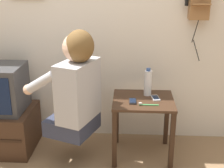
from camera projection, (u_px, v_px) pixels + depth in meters
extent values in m
cube|color=beige|center=(101.00, 9.00, 2.87)|extent=(6.80, 0.05, 2.55)
cube|color=#382316|center=(143.00, 100.00, 2.72)|extent=(0.53, 0.47, 0.02)
cube|color=black|center=(115.00, 140.00, 2.63)|extent=(0.04, 0.04, 0.53)
cube|color=black|center=(172.00, 141.00, 2.60)|extent=(0.04, 0.04, 0.53)
cube|color=black|center=(117.00, 118.00, 3.02)|extent=(0.04, 0.04, 0.53)
cube|color=black|center=(167.00, 119.00, 3.00)|extent=(0.04, 0.04, 0.53)
cube|color=#2D3347|center=(72.00, 124.00, 2.69)|extent=(0.47, 0.49, 0.14)
cube|color=#ADADB2|center=(78.00, 91.00, 2.55)|extent=(0.35, 0.46, 0.50)
sphere|color=#DBAD8E|center=(77.00, 48.00, 2.43)|extent=(0.23, 0.23, 0.23)
ellipsoid|color=brown|center=(80.00, 46.00, 2.42)|extent=(0.30, 0.30, 0.26)
cylinder|color=#ADADB2|center=(41.00, 82.00, 2.47)|extent=(0.31, 0.18, 0.23)
cylinder|color=#ADADB2|center=(64.00, 71.00, 2.76)|extent=(0.31, 0.18, 0.23)
sphere|color=#DBAD8E|center=(28.00, 90.00, 2.55)|extent=(0.09, 0.09, 0.09)
sphere|color=#DBAD8E|center=(52.00, 77.00, 2.84)|extent=(0.09, 0.09, 0.09)
cube|color=#382316|center=(3.00, 129.00, 2.95)|extent=(0.60, 0.51, 0.40)
cube|color=olive|center=(201.00, 5.00, 2.65)|extent=(0.15, 0.07, 0.03)
cylinder|color=black|center=(187.00, 1.00, 2.72)|extent=(0.03, 0.03, 0.09)
cylinder|color=black|center=(195.00, 31.00, 2.79)|extent=(0.04, 0.04, 0.22)
cylinder|color=black|center=(196.00, 50.00, 2.86)|extent=(0.07, 0.06, 0.19)
cube|color=black|center=(133.00, 101.00, 2.66)|extent=(0.06, 0.13, 0.01)
cube|color=black|center=(133.00, 100.00, 2.66)|extent=(0.05, 0.10, 0.00)
cube|color=silver|center=(155.00, 98.00, 2.73)|extent=(0.08, 0.13, 0.01)
cube|color=black|center=(155.00, 97.00, 2.73)|extent=(0.07, 0.10, 0.00)
cylinder|color=silver|center=(148.00, 83.00, 2.77)|extent=(0.07, 0.07, 0.23)
cylinder|color=#2D4C8C|center=(148.00, 70.00, 2.73)|extent=(0.04, 0.04, 0.02)
cylinder|color=#4CBF66|center=(149.00, 105.00, 2.59)|extent=(0.17, 0.01, 0.01)
cube|color=white|center=(140.00, 103.00, 2.59)|extent=(0.03, 0.01, 0.01)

